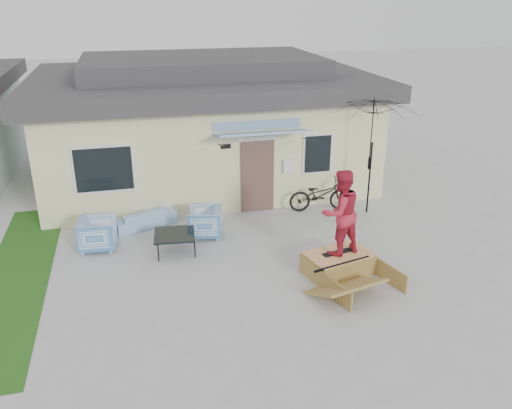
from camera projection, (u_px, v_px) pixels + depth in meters
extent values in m
plane|color=#ABABAB|center=(263.00, 293.00, 11.30)|extent=(90.00, 90.00, 0.00)
cube|color=#1E4D16|center=(18.00, 276.00, 11.94)|extent=(1.40, 8.00, 0.01)
cube|color=beige|center=(204.00, 133.00, 17.93)|extent=(10.00, 7.00, 3.00)
cube|color=#333337|center=(202.00, 81.00, 17.27)|extent=(10.80, 7.80, 0.50)
cube|color=#333337|center=(201.00, 64.00, 17.06)|extent=(7.50, 4.50, 0.60)
cube|color=brown|center=(257.00, 177.00, 15.14)|extent=(0.95, 0.08, 2.10)
cube|color=white|center=(104.00, 169.00, 14.00)|extent=(1.60, 0.06, 1.30)
cube|color=white|center=(317.00, 154.00, 15.34)|extent=(0.90, 0.06, 1.20)
cube|color=#3072B5|center=(262.00, 133.00, 14.15)|extent=(2.50, 1.09, 0.29)
imported|color=#3072B5|center=(143.00, 215.00, 14.36)|extent=(1.78, 1.11, 0.67)
imported|color=#3072B5|center=(97.00, 232.00, 13.08)|extent=(0.88, 0.93, 0.88)
imported|color=#3072B5|center=(205.00, 221.00, 13.77)|extent=(0.95, 0.99, 0.86)
cube|color=black|center=(175.00, 242.00, 13.01)|extent=(1.07, 1.07, 0.48)
imported|color=black|center=(320.00, 191.00, 15.34)|extent=(1.87, 0.78, 1.17)
cylinder|color=black|center=(369.00, 178.00, 15.01)|extent=(0.05, 0.05, 2.10)
imported|color=black|center=(371.00, 154.00, 14.74)|extent=(2.80, 2.70, 0.90)
cube|color=black|center=(338.00, 252.00, 11.95)|extent=(0.78, 0.34, 0.05)
imported|color=#BA2439|center=(340.00, 211.00, 11.57)|extent=(1.12, 0.97, 1.96)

